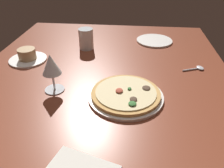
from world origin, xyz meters
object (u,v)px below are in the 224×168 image
Objects in this scene: ramekin_on_saucer at (27,56)px; wine_glass_near at (51,66)px; water_glass at (86,40)px; side_plate at (154,41)px; pizza_main at (126,94)px; spoon at (198,68)px.

wine_glass_near is at bearing -138.71° from ramekin_on_saucer.
side_plate is at bearing -69.33° from water_glass.
wine_glass_near is 68.08cm from side_plate.
pizza_main is at bearing -94.33° from wine_glass_near.
wine_glass_near is at bearing 85.67° from pizza_main.
ramekin_on_saucer is 0.88× the size of side_plate.
ramekin_on_saucer is at bearing 123.82° from water_glass.
ramekin_on_saucer reaches higher than pizza_main.
water_glass is (16.71, -24.95, 2.51)cm from ramekin_on_saucer.
ramekin_on_saucer is 30.13cm from water_glass.
water_glass is (40.16, -4.35, -5.73)cm from wine_glass_near.
spoon is at bearing -51.20° from pizza_main.
pizza_main is 54.19cm from ramekin_on_saucer.
spoon is (-31.25, -17.30, 0.01)cm from side_plate.
pizza_main reaches higher than spoon.
ramekin_on_saucer is 32.28cm from wine_glass_near.
wine_glass_near reaches higher than side_plate.
wine_glass_near is 1.39× the size of water_glass.
water_glass reaches higher than side_plate.
side_plate is at bearing -13.41° from pizza_main.
ramekin_on_saucer is 1.19× the size of wine_glass_near.
ramekin_on_saucer is at bearing 41.29° from wine_glass_near.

